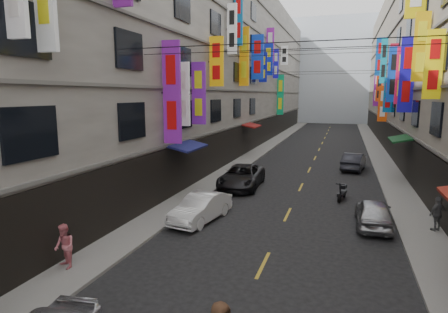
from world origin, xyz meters
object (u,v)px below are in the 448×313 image
Objects in this scene: car_right_far at (354,161)px; scooter_far_right at (342,192)px; car_left_mid at (201,208)px; pedestrian_lfar at (64,246)px; pedestrian_rfar at (437,214)px; car_left_far at (242,177)px; car_right_mid at (374,213)px.

scooter_far_right is at bearing 94.15° from car_right_far.
pedestrian_lfar is (-2.55, -6.27, 0.24)m from car_left_mid.
car_left_mid is 10.54m from pedestrian_rfar.
car_left_far is at bearing 106.93° from pedestrian_lfar.
car_right_far reaches higher than car_left_mid.
pedestrian_rfar is (10.29, -5.36, 0.16)m from car_left_far.
car_left_mid is at bearing 53.62° from scooter_far_right.
car_left_mid is 6.78m from pedestrian_lfar.
car_right_far is 2.72× the size of pedestrian_lfar.
car_right_mid reaches higher than scooter_far_right.
pedestrian_lfar reaches higher than car_left_far.
car_right_mid is at bearing 119.64° from scooter_far_right.
car_right_far is at bearing 93.98° from pedestrian_lfar.
pedestrian_lfar is at bearing -103.70° from car_left_far.
car_right_far is (7.11, 8.35, -0.03)m from car_left_far.
pedestrian_lfar is (-8.98, -12.18, 0.45)m from scooter_far_right.
pedestrian_lfar reaches higher than car_left_mid.
car_left_mid reaches higher than car_right_mid.
scooter_far_right is 6.40m from car_left_far.
car_right_mid is 13.63m from car_right_far.
pedestrian_rfar reaches higher than car_left_mid.
car_right_far reaches higher than scooter_far_right.
scooter_far_right is 1.17× the size of pedestrian_rfar.
car_right_mid is (1.41, -4.18, 0.21)m from scooter_far_right.
pedestrian_lfar reaches higher than car_right_far.
car_right_far is at bearing 74.37° from car_left_mid.
car_left_far is 9.34m from car_right_mid.
car_right_mid is at bearing 22.05° from car_left_mid.
pedestrian_lfar is at bearing -7.12° from pedestrian_rfar.
pedestrian_lfar reaches higher than pedestrian_rfar.
scooter_far_right is 15.14m from pedestrian_lfar.
scooter_far_right is at bearing -85.47° from pedestrian_rfar.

